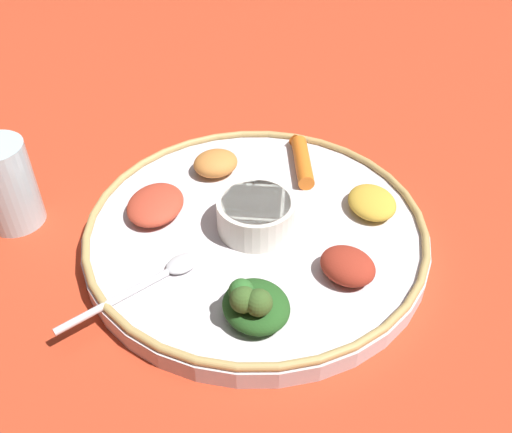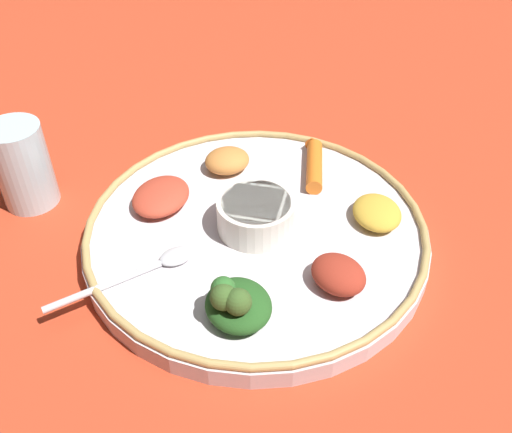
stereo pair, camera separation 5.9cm
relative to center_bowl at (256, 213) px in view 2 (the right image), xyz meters
name	(u,v)px [view 2 (the right image)]	position (x,y,z in m)	size (l,w,h in m)	color
ground_plane	(256,242)	(0.00, 0.00, -0.04)	(2.40, 2.40, 0.00)	#B7381E
platter	(256,235)	(0.00, 0.00, -0.03)	(0.36, 0.36, 0.02)	silver
platter_rim	(256,225)	(0.00, 0.00, -0.02)	(0.36, 0.36, 0.01)	tan
center_bowl	(256,213)	(0.00, 0.00, 0.00)	(0.08, 0.08, 0.04)	silver
spoon	(146,269)	(-0.11, 0.05, -0.02)	(0.14, 0.07, 0.01)	silver
greens_pile	(236,303)	(-0.11, -0.05, 0.00)	(0.08, 0.08, 0.05)	#23511E
carrot_near_spoon	(311,162)	(0.12, 0.01, -0.01)	(0.09, 0.07, 0.02)	orange
mound_beet	(338,274)	(-0.02, -0.11, -0.01)	(0.05, 0.05, 0.03)	maroon
mound_lentil_yellow	(377,212)	(0.08, -0.10, -0.01)	(0.06, 0.05, 0.02)	gold
mound_squash	(227,160)	(0.06, 0.09, -0.01)	(0.05, 0.05, 0.02)	#C67A38
mound_berbere_red	(161,196)	(-0.03, 0.11, -0.01)	(0.07, 0.06, 0.02)	#B73D28
drinking_glass	(24,170)	(-0.09, 0.25, 0.00)	(0.06, 0.06, 0.10)	silver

